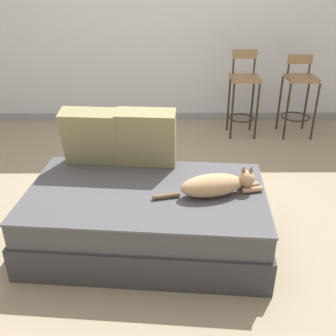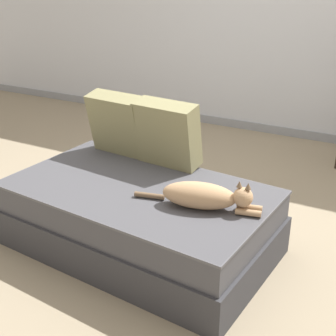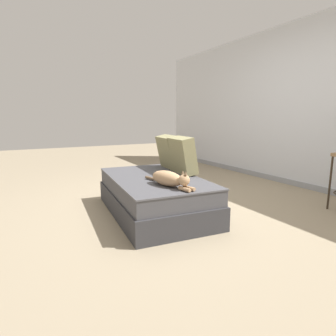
{
  "view_description": "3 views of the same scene",
  "coord_description": "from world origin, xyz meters",
  "px_view_note": "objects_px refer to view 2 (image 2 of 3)",
  "views": [
    {
      "loc": [
        0.13,
        -2.7,
        1.78
      ],
      "look_at": [
        0.15,
        -0.3,
        0.55
      ],
      "focal_mm": 42.0,
      "sensor_mm": 36.0,
      "label": 1
    },
    {
      "loc": [
        1.38,
        -2.6,
        1.69
      ],
      "look_at": [
        0.15,
        -0.3,
        0.55
      ],
      "focal_mm": 50.0,
      "sensor_mm": 36.0,
      "label": 2
    },
    {
      "loc": [
        2.86,
        -1.77,
        1.12
      ],
      "look_at": [
        0.15,
        -0.3,
        0.55
      ],
      "focal_mm": 30.0,
      "sensor_mm": 36.0,
      "label": 3
    }
  ],
  "objects_px": {
    "throw_pillow_corner": "(119,124)",
    "throw_pillow_middle": "(167,134)",
    "couch": "(140,217)",
    "cat": "(205,196)"
  },
  "relations": [
    {
      "from": "throw_pillow_corner",
      "to": "throw_pillow_middle",
      "type": "relative_size",
      "value": 0.99
    },
    {
      "from": "couch",
      "to": "throw_pillow_corner",
      "type": "relative_size",
      "value": 3.87
    },
    {
      "from": "couch",
      "to": "throw_pillow_middle",
      "type": "relative_size",
      "value": 3.82
    },
    {
      "from": "couch",
      "to": "throw_pillow_middle",
      "type": "distance_m",
      "value": 0.58
    },
    {
      "from": "throw_pillow_corner",
      "to": "throw_pillow_middle",
      "type": "xyz_separation_m",
      "value": [
        0.41,
        -0.04,
        0.0
      ]
    },
    {
      "from": "throw_pillow_middle",
      "to": "cat",
      "type": "bearing_deg",
      "value": -43.01
    },
    {
      "from": "throw_pillow_corner",
      "to": "cat",
      "type": "distance_m",
      "value": 1.01
    },
    {
      "from": "throw_pillow_corner",
      "to": "couch",
      "type": "bearing_deg",
      "value": -45.22
    },
    {
      "from": "couch",
      "to": "cat",
      "type": "bearing_deg",
      "value": -7.03
    },
    {
      "from": "couch",
      "to": "throw_pillow_corner",
      "type": "xyz_separation_m",
      "value": [
        -0.42,
        0.42,
        0.44
      ]
    }
  ]
}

